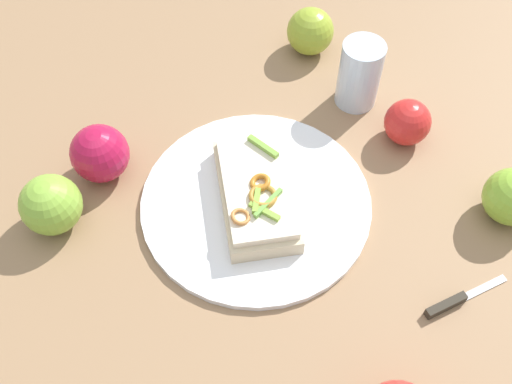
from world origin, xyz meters
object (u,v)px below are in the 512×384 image
Objects in this scene: apple_3 at (100,154)px; apple_5 at (407,122)px; knife at (455,301)px; apple_1 at (310,31)px; drinking_glass at (360,74)px; sandwich at (256,193)px; plate at (256,202)px; apple_0 at (51,205)px.

apple_3 reaches higher than apple_5.
apple_1 is at bearing 83.11° from knife.
apple_5 is at bearing -141.52° from drinking_glass.
drinking_glass is at bearing 78.97° from knife.
sandwich is 1.71× the size of knife.
plate is 2.92× the size of drinking_glass.
sandwich is 2.54× the size of apple_1.
apple_0 reaches higher than sandwich.
apple_3 is (0.06, 0.22, 0.01)m from sandwich.
apple_3 is 0.72× the size of knife.
apple_0 is at bearing 147.88° from apple_3.
apple_5 is (0.05, -0.44, -0.01)m from apple_3.
apple_3 reaches higher than knife.
apple_1 is 0.71× the size of drinking_glass.
plate is 0.25m from apple_5.
drinking_glass reaches higher than apple_0.
plate is 0.02m from sandwich.
apple_0 is (-0.02, 0.27, 0.04)m from plate.
apple_3 reaches higher than sandwich.
knife is (-0.15, -0.24, -0.02)m from sandwich.
plate is 0.33m from apple_1.
plate is at bearing 163.06° from apple_1.
drinking_glass is at bearing -39.21° from plate.
sandwich is at bearing 140.92° from drinking_glass.
apple_0 is 0.50m from apple_1.
knife is at bearing -115.05° from apple_3.
apple_0 is 0.53m from knife.
sandwich is 0.23m from apple_3.
apple_1 is at bearing -47.24° from apple_0.
apple_5 is at bearing -147.13° from apple_1.
plate is 1.61× the size of sandwich.
apple_1 is at bearing 32.87° from apple_5.
sandwich is at bearing 117.71° from apple_5.
apple_0 reaches higher than plate.
apple_3 is 0.76× the size of drinking_glass.
apple_0 and apple_3 have the same top height.
apple_3 is at bearing 97.10° from apple_5.
sandwich is 0.29m from knife.
knife is at bearing -166.60° from drinking_glass.
apple_5 is (0.12, -0.22, 0.03)m from plate.
apple_0 is 0.48m from drinking_glass.
apple_1 is at bearing -16.94° from plate.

